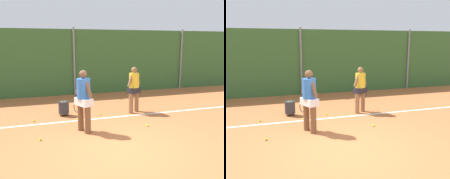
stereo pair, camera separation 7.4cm
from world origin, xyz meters
The scene contains 13 objects.
ground_plane centered at (0.00, 2.00, 0.00)m, with size 31.20×31.20×0.00m, color #B76638.
hedge_fence_backdrop centered at (0.00, 6.78, 1.56)m, with size 20.28×0.25×3.12m, color #386633.
fence_post_center centered at (0.00, 6.61, 1.60)m, with size 0.10×0.10×3.20m, color gray.
fence_post_right centered at (5.85, 6.61, 1.60)m, with size 0.10×0.10×3.20m, color gray.
court_baseline_paint centered at (0.00, 2.51, 0.00)m, with size 14.82×0.10×0.01m, color white.
player_foreground_near centered at (-0.61, 1.46, 0.99)m, with size 0.48×0.74×1.76m.
player_midcourt centered at (1.52, 2.88, 0.92)m, with size 0.67×0.50×1.65m.
ball_hopper centered at (-0.96, 3.24, 0.29)m, with size 0.36×0.36×0.51m.
tennis_ball_0 centered at (-1.97, 2.83, 0.03)m, with size 0.07×0.07×0.07m, color #CCDB33.
tennis_ball_1 centered at (-1.83, 1.15, 0.03)m, with size 0.07×0.07×0.07m, color #CCDB33.
tennis_ball_2 centered at (0.24, 2.89, 0.03)m, with size 0.07×0.07×0.07m, color #CCDB33.
tennis_ball_4 centered at (-0.61, 2.59, 0.03)m, with size 0.07×0.07×0.07m, color #CCDB33.
tennis_ball_5 centered at (1.31, 1.32, 0.03)m, with size 0.07×0.07×0.07m, color #CCDB33.
Camera 2 is at (-1.85, -5.20, 2.50)m, focal length 39.72 mm.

